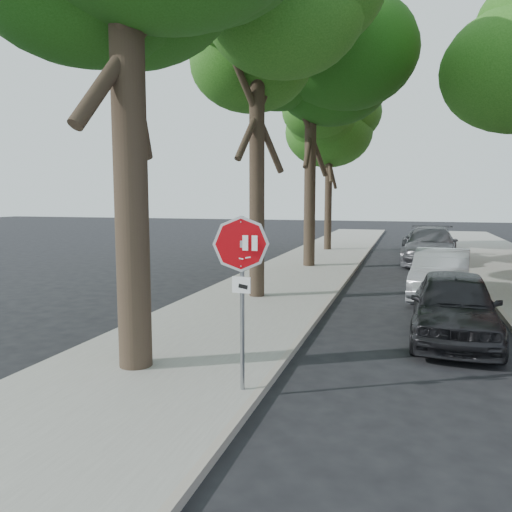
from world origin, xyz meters
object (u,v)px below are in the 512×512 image
(tree_mid_a, at_px, (257,32))
(car_a, at_px, (454,306))
(tree_mid_b, at_px, (311,75))
(car_b, at_px, (441,274))
(car_d, at_px, (426,239))
(tree_far, at_px, (329,120))
(stop_sign, at_px, (242,269))
(car_c, at_px, (430,245))

(tree_mid_a, height_order, car_a, tree_mid_a)
(tree_mid_b, bearing_deg, tree_mid_a, -91.63)
(tree_mid_a, height_order, car_b, tree_mid_a)
(car_d, bearing_deg, tree_far, -157.20)
(tree_far, distance_m, car_a, 18.83)
(tree_mid_a, height_order, tree_far, tree_mid_a)
(stop_sign, bearing_deg, car_b, 69.67)
(car_b, bearing_deg, car_c, 96.45)
(car_a, distance_m, car_c, 12.91)
(car_a, height_order, car_c, car_c)
(tree_mid_b, bearing_deg, car_d, 59.78)
(car_c, bearing_deg, car_a, -86.31)
(car_a, xyz_separation_m, car_c, (0.01, 12.91, 0.10))
(car_b, relative_size, car_d, 0.90)
(stop_sign, bearing_deg, tree_mid_b, 96.95)
(tree_mid_a, bearing_deg, stop_sign, -74.93)
(tree_mid_a, distance_m, car_b, 8.82)
(tree_mid_b, xyz_separation_m, car_a, (5.01, -9.87, -7.27))
(tree_mid_b, relative_size, car_d, 2.12)
(tree_far, bearing_deg, car_b, -66.48)
(car_b, height_order, car_d, car_b)
(tree_far, bearing_deg, car_d, 17.09)
(stop_sign, xyz_separation_m, car_b, (3.30, 8.91, -1.22))
(car_a, relative_size, car_b, 0.97)
(tree_mid_a, bearing_deg, car_d, 71.52)
(tree_mid_a, relative_size, car_b, 2.24)
(stop_sign, bearing_deg, tree_far, 95.46)
(tree_mid_a, relative_size, car_c, 1.73)
(car_c, bearing_deg, car_b, -86.26)
(tree_mid_a, xyz_separation_m, car_d, (5.22, 15.63, -6.93))
(tree_mid_a, height_order, tree_mid_b, tree_mid_b)
(car_d, bearing_deg, car_a, -84.33)
(stop_sign, bearing_deg, car_a, 52.45)
(stop_sign, bearing_deg, car_d, 81.75)
(car_b, xyz_separation_m, car_c, (0.00, 8.28, 0.10))
(car_a, distance_m, car_b, 4.63)
(tree_mid_a, bearing_deg, car_c, 62.52)
(tree_far, distance_m, car_c, 9.21)
(tree_mid_b, height_order, car_b, tree_mid_b)
(stop_sign, xyz_separation_m, car_d, (3.30, 22.77, -1.27))
(car_b, bearing_deg, tree_mid_a, -154.88)
(tree_far, xyz_separation_m, car_b, (5.32, -12.23, -6.49))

